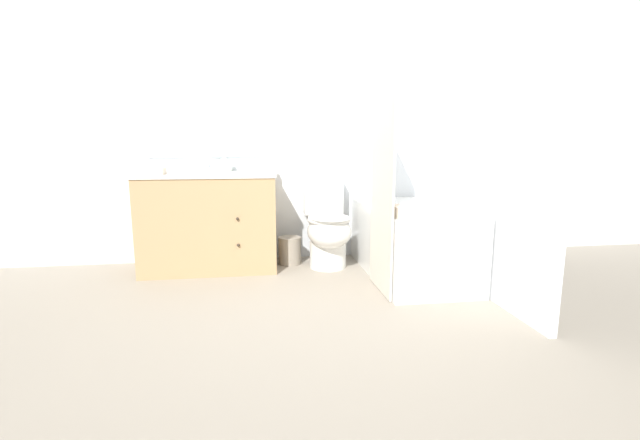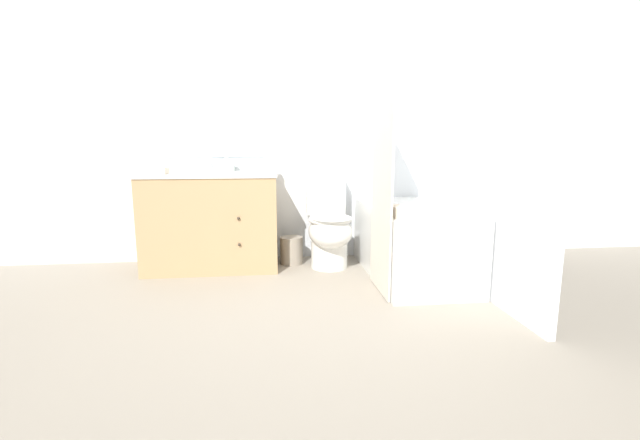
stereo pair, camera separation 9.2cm
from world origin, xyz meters
name	(u,v)px [view 2 (the right image)]	position (x,y,z in m)	size (l,w,h in m)	color
ground_plane	(306,317)	(0.00, 0.00, 0.00)	(14.00, 14.00, 0.00)	gray
wall_back	(291,125)	(-0.01, 1.51, 1.25)	(8.00, 0.06, 2.50)	silver
wall_right	(464,122)	(1.31, 0.74, 1.25)	(0.05, 2.48, 2.50)	silver
vanity_cabinet	(212,220)	(-0.72, 1.20, 0.43)	(1.14, 0.59, 0.84)	tan
sink_faucet	(212,167)	(-0.72, 1.39, 0.87)	(0.14, 0.12, 0.12)	silver
toilet	(329,227)	(0.30, 1.12, 0.36)	(0.38, 0.68, 0.80)	white
bathtub	(411,241)	(0.94, 0.80, 0.29)	(0.68, 1.37, 0.57)	white
shower_curtain	(382,164)	(0.58, 0.44, 0.93)	(0.01, 0.53, 1.86)	silver
wastebasket	(292,250)	(-0.02, 1.25, 0.12)	(0.21, 0.21, 0.25)	gray
tissue_box	(227,166)	(-0.59, 1.36, 0.89)	(0.12, 0.11, 0.12)	silver
soap_dispenser	(268,163)	(-0.22, 1.24, 0.91)	(0.06, 0.06, 0.17)	silver
hand_towel_folded	(153,171)	(-1.14, 1.04, 0.86)	(0.22, 0.15, 0.05)	beige
bath_towel_folded	(412,211)	(0.78, 0.34, 0.61)	(0.29, 0.21, 0.08)	beige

